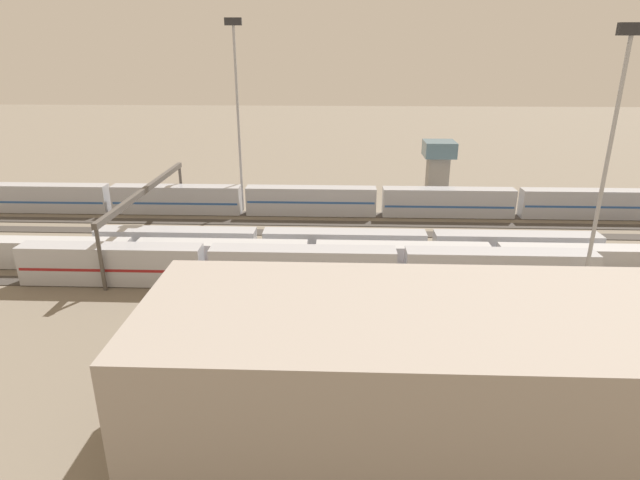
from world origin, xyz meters
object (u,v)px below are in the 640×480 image
train_on_track_0 (311,201)px  train_on_track_6 (303,267)px  maintenance_shed (424,375)px  train_on_track_5 (302,256)px  train_on_track_4 (344,244)px  light_mast_1 (611,140)px  control_tower (438,164)px  light_mast_0 (237,96)px  signal_gantry (146,194)px

train_on_track_0 → train_on_track_6: size_ratio=1.68×
train_on_track_6 → maintenance_shed: maintenance_shed is taller
train_on_track_5 → train_on_track_0: bearing=-89.8°
train_on_track_5 → train_on_track_4: (-5.73, -5.00, -0.05)m
train_on_track_5 → maintenance_shed: bearing=109.7°
light_mast_1 → maintenance_shed: size_ratio=0.74×
train_on_track_0 → maintenance_shed: (-11.52, 56.90, 2.99)m
train_on_track_0 → light_mast_1: (-33.67, 33.38, 16.61)m
train_on_track_0 → control_tower: size_ratio=10.73×
train_on_track_5 → control_tower: control_tower is taller
train_on_track_4 → control_tower: 38.23m
train_on_track_5 → light_mast_1: light_mast_1 is taller
light_mast_0 → train_on_track_4: bearing=129.7°
train_on_track_6 → light_mast_0: light_mast_0 is taller
train_on_track_6 → light_mast_0: (13.42, -32.47, 17.81)m
control_tower → train_on_track_4: bearing=60.7°
train_on_track_5 → light_mast_0: 35.47m
light_mast_1 → signal_gantry: light_mast_1 is taller
light_mast_1 → control_tower: 49.03m
train_on_track_6 → maintenance_shed: (-10.90, 26.90, 2.99)m
train_on_track_5 → train_on_track_4: size_ratio=1.95×
train_on_track_4 → maintenance_shed: bearing=98.7°
train_on_track_4 → train_on_track_0: train_on_track_0 is taller
train_on_track_6 → control_tower: size_ratio=6.39×
signal_gantry → control_tower: bearing=-149.8°
signal_gantry → maintenance_shed: maintenance_shed is taller
train_on_track_0 → train_on_track_5: bearing=90.2°
signal_gantry → train_on_track_0: bearing=-147.9°
train_on_track_0 → train_on_track_6: 30.01m
maintenance_shed → control_tower: 71.18m
light_mast_1 → signal_gantry: size_ratio=0.88×
train_on_track_4 → light_mast_1: light_mast_1 is taller
control_tower → train_on_track_0: bearing=28.2°
light_mast_1 → train_on_track_4: bearing=-25.7°
signal_gantry → train_on_track_5: bearing=157.4°
train_on_track_0 → maintenance_shed: size_ratio=2.90×
light_mast_0 → maintenance_shed: (-24.32, 59.38, -14.82)m
maintenance_shed → train_on_track_5: bearing=-70.3°
train_on_track_0 → signal_gantry: 28.65m
signal_gantry → train_on_track_6: bearing=148.5°
train_on_track_4 → light_mast_0: 34.51m
light_mast_0 → control_tower: (-37.21, -10.62, -13.80)m
train_on_track_6 → control_tower: bearing=-118.9°
train_on_track_5 → train_on_track_6: train_on_track_6 is taller
light_mast_0 → control_tower: 41.09m
light_mast_0 → signal_gantry: 24.31m
train_on_track_4 → light_mast_0: light_mast_0 is taller
train_on_track_4 → signal_gantry: bearing=-9.6°
signal_gantry → control_tower: control_tower is taller
train_on_track_4 → train_on_track_5: bearing=41.1°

